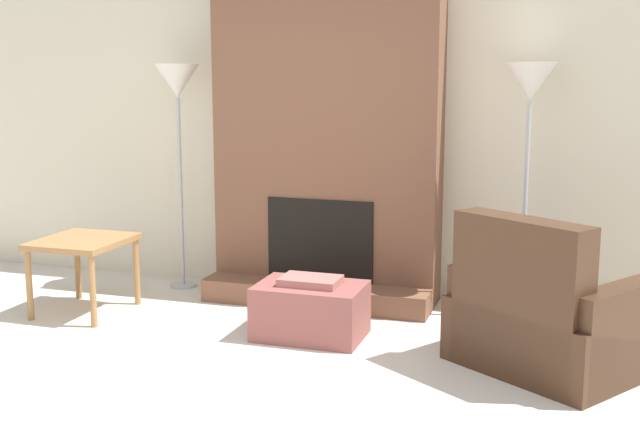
{
  "coord_description": "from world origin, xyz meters",
  "views": [
    {
      "loc": [
        1.77,
        -3.25,
        1.7
      ],
      "look_at": [
        0.0,
        2.28,
        0.67
      ],
      "focal_mm": 45.0,
      "sensor_mm": 36.0,
      "label": 1
    }
  ],
  "objects_px": {
    "armchair": "(547,322)",
    "floor_lamp_right": "(530,93)",
    "side_table": "(83,249)",
    "floor_lamp_left": "(177,91)",
    "ottoman": "(311,310)"
  },
  "relations": [
    {
      "from": "armchair",
      "to": "floor_lamp_right",
      "type": "bearing_deg",
      "value": -44.13
    },
    {
      "from": "side_table",
      "to": "floor_lamp_left",
      "type": "distance_m",
      "value": 1.42
    },
    {
      "from": "armchair",
      "to": "side_table",
      "type": "xyz_separation_m",
      "value": [
        -3.18,
        0.14,
        0.18
      ]
    },
    {
      "from": "side_table",
      "to": "floor_lamp_right",
      "type": "height_order",
      "value": "floor_lamp_right"
    },
    {
      "from": "armchair",
      "to": "floor_lamp_left",
      "type": "xyz_separation_m",
      "value": [
        -2.84,
        0.98,
        1.28
      ]
    },
    {
      "from": "armchair",
      "to": "floor_lamp_right",
      "type": "relative_size",
      "value": 0.74
    },
    {
      "from": "ottoman",
      "to": "armchair",
      "type": "height_order",
      "value": "armchair"
    },
    {
      "from": "armchair",
      "to": "side_table",
      "type": "bearing_deg",
      "value": 31.43
    },
    {
      "from": "armchair",
      "to": "floor_lamp_right",
      "type": "distance_m",
      "value": 1.62
    },
    {
      "from": "armchair",
      "to": "floor_lamp_right",
      "type": "height_order",
      "value": "floor_lamp_right"
    },
    {
      "from": "armchair",
      "to": "side_table",
      "type": "relative_size",
      "value": 2.03
    },
    {
      "from": "armchair",
      "to": "floor_lamp_left",
      "type": "height_order",
      "value": "floor_lamp_left"
    },
    {
      "from": "floor_lamp_left",
      "to": "ottoman",
      "type": "bearing_deg",
      "value": -32.46
    },
    {
      "from": "ottoman",
      "to": "side_table",
      "type": "distance_m",
      "value": 1.73
    },
    {
      "from": "floor_lamp_left",
      "to": "floor_lamp_right",
      "type": "bearing_deg",
      "value": 0.0
    }
  ]
}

